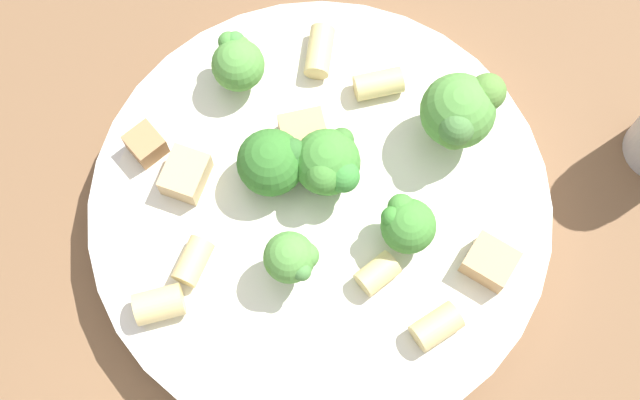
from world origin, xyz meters
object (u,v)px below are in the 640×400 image
at_px(broccoli_floret_1, 275,162).
at_px(rigatoni_4, 378,273).
at_px(chicken_chunk_3, 303,133).
at_px(chicken_chunk_1, 490,262).
at_px(rigatoni_1, 378,84).
at_px(rigatoni_3, 437,326).
at_px(broccoli_floret_2, 291,259).
at_px(broccoli_floret_0, 238,62).
at_px(broccoli_floret_3, 407,224).
at_px(rigatoni_5, 320,51).
at_px(chicken_chunk_2, 185,175).
at_px(broccoli_floret_5, 332,165).
at_px(chicken_chunk_0, 146,144).
at_px(rigatoni_2, 159,304).
at_px(broccoli_floret_4, 460,112).
at_px(rigatoni_0, 193,261).
at_px(pasta_bowl, 320,213).

height_order(broccoli_floret_1, rigatoni_4, broccoli_floret_1).
bearing_deg(chicken_chunk_3, chicken_chunk_1, 155.29).
distance_m(rigatoni_1, rigatoni_3, 0.14).
relative_size(broccoli_floret_2, chicken_chunk_3, 1.56).
height_order(broccoli_floret_2, rigatoni_1, broccoli_floret_2).
relative_size(broccoli_floret_0, chicken_chunk_1, 1.42).
distance_m(broccoli_floret_3, rigatoni_5, 0.11).
bearing_deg(broccoli_floret_3, broccoli_floret_0, -34.03).
distance_m(broccoli_floret_3, chicken_chunk_2, 0.12).
bearing_deg(rigatoni_4, broccoli_floret_3, -110.87).
distance_m(broccoli_floret_0, broccoli_floret_5, 0.08).
xyz_separation_m(chicken_chunk_0, chicken_chunk_2, (-0.03, 0.01, 0.00)).
xyz_separation_m(broccoli_floret_1, chicken_chunk_3, (-0.01, -0.02, -0.01)).
bearing_deg(rigatoni_5, chicken_chunk_2, 57.80).
xyz_separation_m(rigatoni_2, chicken_chunk_1, (-0.16, -0.06, -0.00)).
xyz_separation_m(broccoli_floret_1, chicken_chunk_2, (0.05, 0.01, -0.01)).
bearing_deg(rigatoni_2, chicken_chunk_1, -160.72).
relative_size(broccoli_floret_5, rigatoni_5, 1.35).
bearing_deg(rigatoni_1, chicken_chunk_1, 130.50).
bearing_deg(chicken_chunk_0, rigatoni_5, -137.25).
height_order(rigatoni_4, chicken_chunk_1, chicken_chunk_1).
relative_size(broccoli_floret_4, chicken_chunk_1, 2.02).
relative_size(rigatoni_1, chicken_chunk_0, 1.48).
height_order(broccoli_floret_0, broccoli_floret_4, broccoli_floret_4).
xyz_separation_m(broccoli_floret_3, rigatoni_2, (0.11, 0.06, -0.01)).
distance_m(broccoli_floret_1, rigatoni_5, 0.07).
bearing_deg(chicken_chunk_0, broccoli_floret_5, -177.78).
distance_m(broccoli_floret_5, chicken_chunk_1, 0.09).
bearing_deg(rigatoni_5, rigatoni_1, 160.01).
xyz_separation_m(broccoli_floret_0, rigatoni_2, (0.01, 0.13, -0.01)).
distance_m(broccoli_floret_2, rigatoni_4, 0.05).
xyz_separation_m(broccoli_floret_5, chicken_chunk_0, (0.10, 0.00, -0.01)).
distance_m(broccoli_floret_2, chicken_chunk_3, 0.08).
xyz_separation_m(rigatoni_0, chicken_chunk_1, (-0.15, -0.03, 0.00)).
relative_size(rigatoni_2, rigatoni_3, 1.01).
xyz_separation_m(rigatoni_0, chicken_chunk_0, (0.04, -0.06, 0.00)).
xyz_separation_m(rigatoni_0, rigatoni_4, (-0.09, -0.01, 0.00)).
relative_size(rigatoni_0, chicken_chunk_0, 1.34).
distance_m(broccoli_floret_4, rigatoni_5, 0.09).
bearing_deg(broccoli_floret_1, rigatoni_2, 63.11).
relative_size(broccoli_floret_0, broccoli_floret_1, 0.85).
bearing_deg(pasta_bowl, chicken_chunk_3, -65.05).
relative_size(rigatoni_0, chicken_chunk_1, 0.99).
relative_size(broccoli_floret_0, rigatoni_0, 1.44).
bearing_deg(rigatoni_3, broccoli_floret_5, -45.44).
relative_size(broccoli_floret_4, rigatoni_4, 2.33).
bearing_deg(broccoli_floret_1, chicken_chunk_2, 15.60).
relative_size(broccoli_floret_5, rigatoni_2, 1.56).
bearing_deg(broccoli_floret_0, rigatoni_0, 90.71).
relative_size(rigatoni_4, chicken_chunk_2, 0.82).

